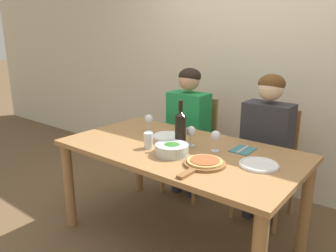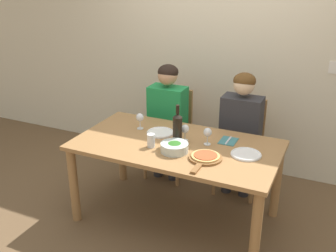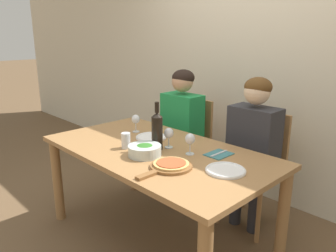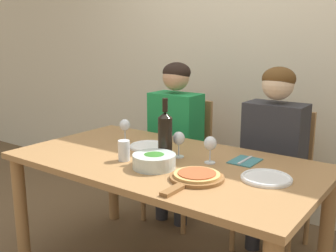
% 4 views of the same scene
% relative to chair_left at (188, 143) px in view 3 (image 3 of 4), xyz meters
% --- Properties ---
extents(ground_plane, '(40.00, 40.00, 0.00)m').
position_rel_chair_left_xyz_m(ground_plane, '(0.40, -0.78, -0.51)').
color(ground_plane, brown).
extents(back_wall, '(10.00, 0.06, 2.70)m').
position_rel_chair_left_xyz_m(back_wall, '(0.40, 0.47, 0.84)').
color(back_wall, beige).
rests_on(back_wall, ground).
extents(dining_table, '(1.74, 0.94, 0.75)m').
position_rel_chair_left_xyz_m(dining_table, '(0.40, -0.78, 0.13)').
color(dining_table, '#9E7042').
rests_on(dining_table, ground).
extents(chair_left, '(0.42, 0.42, 0.94)m').
position_rel_chair_left_xyz_m(chair_left, '(0.00, 0.00, 0.00)').
color(chair_left, '#9E7042').
rests_on(chair_left, ground).
extents(chair_right, '(0.42, 0.42, 0.94)m').
position_rel_chair_left_xyz_m(chair_right, '(0.78, 0.00, 0.00)').
color(chair_right, '#9E7042').
rests_on(chair_right, ground).
extents(person_woman, '(0.47, 0.51, 1.24)m').
position_rel_chair_left_xyz_m(person_woman, '(-0.00, -0.11, 0.24)').
color(person_woman, '#28282D').
rests_on(person_woman, ground).
extents(person_man, '(0.47, 0.51, 1.24)m').
position_rel_chair_left_xyz_m(person_man, '(0.78, -0.11, 0.24)').
color(person_man, '#28282D').
rests_on(person_man, ground).
extents(wine_bottle, '(0.08, 0.08, 0.35)m').
position_rel_chair_left_xyz_m(wine_bottle, '(0.41, -0.79, 0.38)').
color(wine_bottle, black).
rests_on(wine_bottle, dining_table).
extents(broccoli_bowl, '(0.23, 0.23, 0.08)m').
position_rel_chair_left_xyz_m(broccoli_bowl, '(0.45, -0.94, 0.27)').
color(broccoli_bowl, silver).
rests_on(broccoli_bowl, dining_table).
extents(dinner_plate_left, '(0.25, 0.25, 0.02)m').
position_rel_chair_left_xyz_m(dinner_plate_left, '(0.18, -0.65, 0.25)').
color(dinner_plate_left, white).
rests_on(dinner_plate_left, dining_table).
extents(dinner_plate_right, '(0.25, 0.25, 0.02)m').
position_rel_chair_left_xyz_m(dinner_plate_right, '(1.00, -0.76, 0.25)').
color(dinner_plate_right, white).
rests_on(dinner_plate_right, dining_table).
extents(pizza_on_board, '(0.27, 0.41, 0.04)m').
position_rel_chair_left_xyz_m(pizza_on_board, '(0.73, -0.96, 0.25)').
color(pizza_on_board, brown).
rests_on(pizza_on_board, dining_table).
extents(wine_glass_left, '(0.07, 0.07, 0.15)m').
position_rel_chair_left_xyz_m(wine_glass_left, '(-0.04, -0.63, 0.34)').
color(wine_glass_left, silver).
rests_on(wine_glass_left, dining_table).
extents(wine_glass_right, '(0.07, 0.07, 0.15)m').
position_rel_chair_left_xyz_m(wine_glass_right, '(0.65, -0.69, 0.34)').
color(wine_glass_right, silver).
rests_on(wine_glass_right, dining_table).
extents(wine_glass_centre, '(0.07, 0.07, 0.15)m').
position_rel_chair_left_xyz_m(wine_glass_centre, '(0.45, -0.70, 0.34)').
color(wine_glass_centre, silver).
rests_on(wine_glass_centre, dining_table).
extents(water_tumbler, '(0.07, 0.07, 0.12)m').
position_rel_chair_left_xyz_m(water_tumbler, '(0.24, -0.94, 0.29)').
color(water_tumbler, silver).
rests_on(water_tumbler, dining_table).
extents(fork_on_napkin, '(0.14, 0.18, 0.01)m').
position_rel_chair_left_xyz_m(fork_on_napkin, '(0.79, -0.55, 0.24)').
color(fork_on_napkin, '#387075').
rests_on(fork_on_napkin, dining_table).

